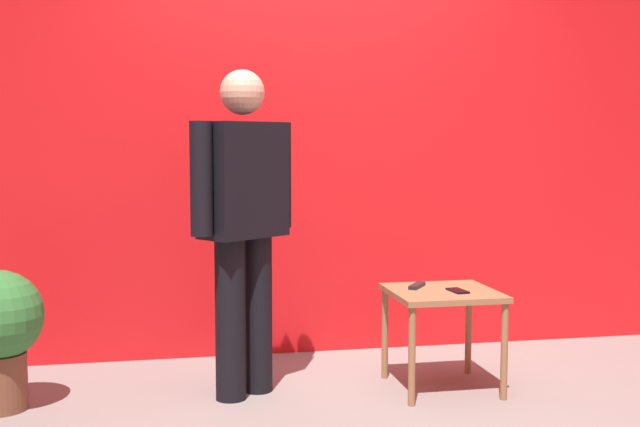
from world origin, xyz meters
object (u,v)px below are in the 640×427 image
(cell_phone, at_px, (458,291))
(tv_remote, at_px, (417,286))
(side_table, at_px, (443,304))
(standing_person, at_px, (243,215))

(cell_phone, distance_m, tv_remote, 0.23)
(side_table, height_order, cell_phone, cell_phone)
(cell_phone, relative_size, tv_remote, 0.85)
(side_table, relative_size, tv_remote, 3.21)
(side_table, bearing_deg, tv_remote, 137.90)
(side_table, height_order, tv_remote, tv_remote)
(standing_person, relative_size, cell_phone, 11.54)
(standing_person, xyz_separation_m, side_table, (1.03, -0.10, -0.48))
(cell_phone, xyz_separation_m, tv_remote, (-0.17, 0.16, 0.01))
(standing_person, distance_m, tv_remote, 1.01)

